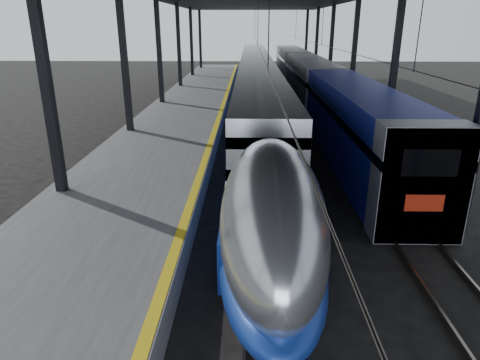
{
  "coord_description": "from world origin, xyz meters",
  "views": [
    {
      "loc": [
        1.35,
        -10.16,
        6.98
      ],
      "look_at": [
        1.07,
        3.51,
        2.0
      ],
      "focal_mm": 32.0,
      "sensor_mm": 36.0,
      "label": 1
    }
  ],
  "objects": [
    {
      "name": "rails",
      "position": [
        4.5,
        20.0,
        0.08
      ],
      "size": [
        6.52,
        80.0,
        0.16
      ],
      "color": "slate",
      "rests_on": "ground"
    },
    {
      "name": "platform",
      "position": [
        -3.5,
        20.0,
        0.5
      ],
      "size": [
        6.0,
        80.0,
        1.0
      ],
      "primitive_type": "cube",
      "color": "#4C4C4F",
      "rests_on": "ground"
    },
    {
      "name": "ground",
      "position": [
        0.0,
        0.0,
        0.0
      ],
      "size": [
        160.0,
        160.0,
        0.0
      ],
      "primitive_type": "plane",
      "color": "black",
      "rests_on": "ground"
    },
    {
      "name": "yellow_strip",
      "position": [
        -0.7,
        20.0,
        1.0
      ],
      "size": [
        0.3,
        80.0,
        0.01
      ],
      "primitive_type": "cube",
      "color": "gold",
      "rests_on": "platform"
    },
    {
      "name": "second_train",
      "position": [
        7.0,
        29.89,
        2.06
      ],
      "size": [
        2.95,
        56.05,
        4.06
      ],
      "color": "navy",
      "rests_on": "ground"
    },
    {
      "name": "tgv_train",
      "position": [
        2.0,
        27.84,
        1.94
      ],
      "size": [
        2.89,
        65.2,
        4.14
      ],
      "color": "#A9ABB0",
      "rests_on": "ground"
    }
  ]
}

